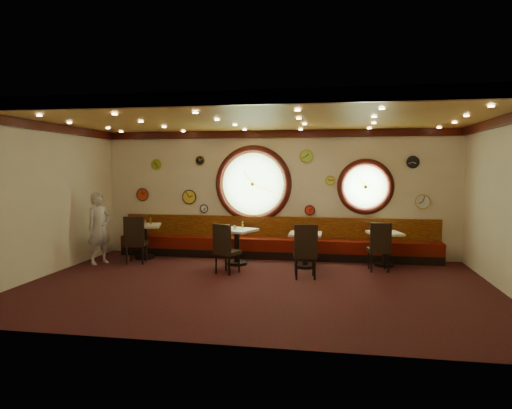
{
  "coord_description": "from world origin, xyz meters",
  "views": [
    {
      "loc": [
        1.45,
        -8.5,
        2.25
      ],
      "look_at": [
        -0.15,
        0.8,
        1.5
      ],
      "focal_mm": 32.0,
      "sensor_mm": 36.0,
      "label": 1
    }
  ],
  "objects_px": {
    "chair_c": "(306,248)",
    "condiment_a_bottle": "(151,221)",
    "table_c": "(305,246)",
    "chair_b": "(225,245)",
    "chair_d": "(380,244)",
    "condiment_b_pepper": "(236,227)",
    "condiment_a_pepper": "(145,222)",
    "chair_a": "(135,237)",
    "condiment_a_salt": "(141,222)",
    "condiment_d_bottle": "(390,228)",
    "table_a": "(144,237)",
    "condiment_c_pepper": "(307,231)",
    "condiment_b_salt": "(234,227)",
    "condiment_b_bottle": "(243,225)",
    "waiter": "(99,228)",
    "condiment_d_pepper": "(387,230)",
    "table_d": "(385,245)",
    "condiment_c_salt": "(299,231)",
    "condiment_d_salt": "(381,229)",
    "table_b": "(237,242)",
    "condiment_c_bottle": "(311,229)"
  },
  "relations": [
    {
      "from": "table_c",
      "to": "waiter",
      "type": "bearing_deg",
      "value": -175.38
    },
    {
      "from": "waiter",
      "to": "table_d",
      "type": "bearing_deg",
      "value": -55.11
    },
    {
      "from": "chair_d",
      "to": "condiment_b_pepper",
      "type": "xyz_separation_m",
      "value": [
        -3.23,
        0.17,
        0.27
      ]
    },
    {
      "from": "condiment_b_pepper",
      "to": "chair_c",
      "type": "bearing_deg",
      "value": -33.01
    },
    {
      "from": "condiment_c_salt",
      "to": "condiment_b_salt",
      "type": "bearing_deg",
      "value": 177.65
    },
    {
      "from": "table_d",
      "to": "condiment_a_pepper",
      "type": "height_order",
      "value": "condiment_a_pepper"
    },
    {
      "from": "table_b",
      "to": "condiment_b_salt",
      "type": "height_order",
      "value": "condiment_b_salt"
    },
    {
      "from": "table_d",
      "to": "condiment_d_bottle",
      "type": "relative_size",
      "value": 4.67
    },
    {
      "from": "table_c",
      "to": "condiment_d_pepper",
      "type": "relative_size",
      "value": 7.51
    },
    {
      "from": "condiment_d_salt",
      "to": "waiter",
      "type": "xyz_separation_m",
      "value": [
        -6.54,
        -0.98,
        0.0
      ]
    },
    {
      "from": "chair_a",
      "to": "chair_c",
      "type": "relative_size",
      "value": 1.0
    },
    {
      "from": "table_d",
      "to": "condiment_a_bottle",
      "type": "bearing_deg",
      "value": -179.54
    },
    {
      "from": "waiter",
      "to": "condiment_c_pepper",
      "type": "bearing_deg",
      "value": -57.81
    },
    {
      "from": "chair_d",
      "to": "condiment_a_pepper",
      "type": "distance_m",
      "value": 5.66
    },
    {
      "from": "chair_a",
      "to": "condiment_a_salt",
      "type": "bearing_deg",
      "value": 92.49
    },
    {
      "from": "table_a",
      "to": "chair_a",
      "type": "distance_m",
      "value": 0.66
    },
    {
      "from": "table_c",
      "to": "table_d",
      "type": "bearing_deg",
      "value": 15.45
    },
    {
      "from": "chair_a",
      "to": "chair_c",
      "type": "distance_m",
      "value": 4.12
    },
    {
      "from": "condiment_b_bottle",
      "to": "waiter",
      "type": "distance_m",
      "value": 3.38
    },
    {
      "from": "chair_d",
      "to": "condiment_b_salt",
      "type": "xyz_separation_m",
      "value": [
        -3.28,
        0.22,
        0.27
      ]
    },
    {
      "from": "table_c",
      "to": "condiment_c_salt",
      "type": "bearing_deg",
      "value": 175.54
    },
    {
      "from": "chair_c",
      "to": "waiter",
      "type": "height_order",
      "value": "waiter"
    },
    {
      "from": "table_b",
      "to": "chair_c",
      "type": "relative_size",
      "value": 1.42
    },
    {
      "from": "table_c",
      "to": "condiment_d_bottle",
      "type": "height_order",
      "value": "condiment_d_bottle"
    },
    {
      "from": "condiment_c_pepper",
      "to": "condiment_d_bottle",
      "type": "relative_size",
      "value": 0.54
    },
    {
      "from": "chair_c",
      "to": "waiter",
      "type": "bearing_deg",
      "value": 164.79
    },
    {
      "from": "condiment_d_salt",
      "to": "condiment_d_pepper",
      "type": "bearing_deg",
      "value": -56.67
    },
    {
      "from": "condiment_c_pepper",
      "to": "condiment_d_pepper",
      "type": "height_order",
      "value": "same"
    },
    {
      "from": "condiment_a_salt",
      "to": "condiment_d_bottle",
      "type": "bearing_deg",
      "value": 1.31
    },
    {
      "from": "chair_b",
      "to": "condiment_a_salt",
      "type": "distance_m",
      "value": 2.81
    },
    {
      "from": "chair_d",
      "to": "condiment_a_bottle",
      "type": "height_order",
      "value": "chair_d"
    },
    {
      "from": "chair_c",
      "to": "condiment_a_bottle",
      "type": "distance_m",
      "value": 4.25
    },
    {
      "from": "chair_a",
      "to": "condiment_a_pepper",
      "type": "relative_size",
      "value": 6.36
    },
    {
      "from": "table_a",
      "to": "condiment_a_pepper",
      "type": "height_order",
      "value": "condiment_a_pepper"
    },
    {
      "from": "condiment_b_salt",
      "to": "condiment_b_bottle",
      "type": "relative_size",
      "value": 0.66
    },
    {
      "from": "table_a",
      "to": "condiment_c_pepper",
      "type": "distance_m",
      "value": 4.08
    },
    {
      "from": "table_c",
      "to": "chair_b",
      "type": "xyz_separation_m",
      "value": [
        -1.65,
        -0.92,
        0.11
      ]
    },
    {
      "from": "chair_b",
      "to": "condiment_b_pepper",
      "type": "bearing_deg",
      "value": 111.29
    },
    {
      "from": "chair_c",
      "to": "condiment_d_salt",
      "type": "bearing_deg",
      "value": 38.1
    },
    {
      "from": "condiment_b_pepper",
      "to": "condiment_a_pepper",
      "type": "bearing_deg",
      "value": 170.92
    },
    {
      "from": "chair_b",
      "to": "condiment_a_pepper",
      "type": "bearing_deg",
      "value": 174.24
    },
    {
      "from": "condiment_d_pepper",
      "to": "condiment_b_bottle",
      "type": "relative_size",
      "value": 0.69
    },
    {
      "from": "table_d",
      "to": "condiment_d_salt",
      "type": "xyz_separation_m",
      "value": [
        -0.08,
        0.1,
        0.34
      ]
    },
    {
      "from": "table_c",
      "to": "condiment_d_salt",
      "type": "bearing_deg",
      "value": 18.99
    },
    {
      "from": "condiment_d_salt",
      "to": "condiment_b_bottle",
      "type": "relative_size",
      "value": 0.69
    },
    {
      "from": "table_c",
      "to": "table_b",
      "type": "bearing_deg",
      "value": 177.8
    },
    {
      "from": "condiment_d_pepper",
      "to": "condiment_c_bottle",
      "type": "relative_size",
      "value": 0.76
    },
    {
      "from": "table_c",
      "to": "condiment_a_pepper",
      "type": "xyz_separation_m",
      "value": [
        -4.0,
        0.4,
        0.41
      ]
    },
    {
      "from": "table_c",
      "to": "condiment_d_bottle",
      "type": "distance_m",
      "value": 2.01
    },
    {
      "from": "chair_a",
      "to": "condiment_a_bottle",
      "type": "distance_m",
      "value": 0.79
    }
  ]
}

